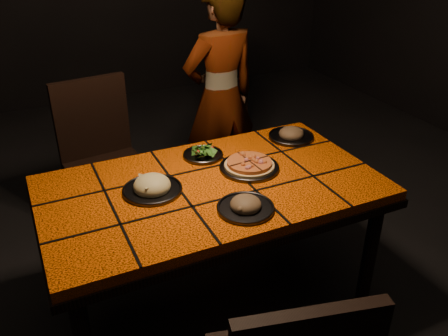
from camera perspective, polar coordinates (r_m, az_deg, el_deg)
name	(u,v)px	position (r m, az deg, el deg)	size (l,w,h in m)	color
room_shell	(209,23)	(2.00, -1.79, 17.05)	(6.04, 7.04, 3.08)	black
dining_table	(212,197)	(2.31, -1.48, -3.54)	(1.62, 0.92, 0.75)	#FF5F08
chair_far_left	(102,151)	(3.04, -14.52, 1.99)	(0.51, 0.51, 1.02)	black
chair_far_right	(238,134)	(3.44, 1.66, 4.16)	(0.49, 0.49, 0.84)	black
diner	(221,98)	(3.30, -0.41, 8.47)	(0.56, 0.37, 1.54)	brown
plate_pizza	(249,166)	(2.39, 3.06, 0.27)	(0.30, 0.30, 0.04)	#313135
plate_pasta	(152,187)	(2.22, -8.63, -2.26)	(0.28, 0.28, 0.09)	#313135
plate_salad	(203,152)	(2.51, -2.53, 1.91)	(0.21, 0.21, 0.07)	#313135
plate_mushroom_a	(246,205)	(2.07, 2.63, -4.50)	(0.25, 0.25, 0.08)	#313135
plate_mushroom_b	(291,134)	(2.75, 8.09, 4.05)	(0.26, 0.26, 0.09)	#313135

